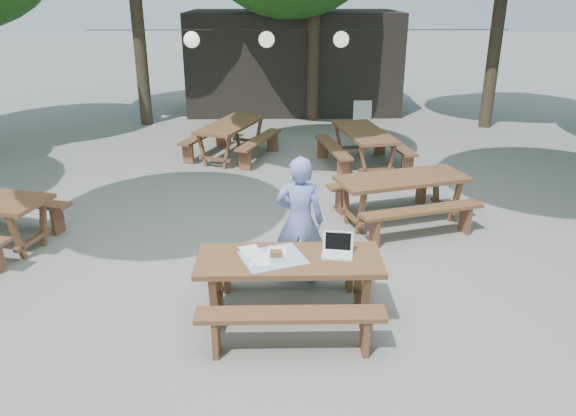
# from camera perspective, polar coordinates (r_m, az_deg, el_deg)

# --- Properties ---
(ground) EXTENTS (80.00, 80.00, 0.00)m
(ground) POSITION_cam_1_polar(r_m,az_deg,el_deg) (7.36, -1.12, -6.54)
(ground) COLOR slate
(ground) RESTS_ON ground
(pavilion) EXTENTS (6.00, 3.00, 2.80)m
(pavilion) POSITION_cam_1_polar(r_m,az_deg,el_deg) (17.12, 0.53, 14.72)
(pavilion) COLOR black
(pavilion) RESTS_ON ground
(main_picnic_table) EXTENTS (2.00, 1.58, 0.75)m
(main_picnic_table) POSITION_cam_1_polar(r_m,az_deg,el_deg) (6.24, 0.13, -8.05)
(main_picnic_table) COLOR #50381C
(main_picnic_table) RESTS_ON ground
(picnic_table_ne) EXTENTS (2.27, 2.05, 0.75)m
(picnic_table_ne) POSITION_cam_1_polar(r_m,az_deg,el_deg) (8.90, 11.38, 0.90)
(picnic_table_ne) COLOR #50381C
(picnic_table_ne) RESTS_ON ground
(picnic_table_far_w) EXTENTS (2.16, 2.35, 0.75)m
(picnic_table_far_w) POSITION_cam_1_polar(r_m,az_deg,el_deg) (12.21, -5.75, 6.91)
(picnic_table_far_w) COLOR #50381C
(picnic_table_far_w) RESTS_ON ground
(picnic_table_far_e) EXTENTS (1.90, 2.16, 0.75)m
(picnic_table_far_e) POSITION_cam_1_polar(r_m,az_deg,el_deg) (11.62, 7.67, 6.05)
(picnic_table_far_e) COLOR #50381C
(picnic_table_far_e) RESTS_ON ground
(woman) EXTENTS (0.65, 0.48, 1.63)m
(woman) POSITION_cam_1_polar(r_m,az_deg,el_deg) (6.84, 1.20, -1.29)
(woman) COLOR #7588D6
(woman) RESTS_ON ground
(plastic_chair) EXTENTS (0.44, 0.44, 0.90)m
(plastic_chair) POSITION_cam_1_polar(r_m,az_deg,el_deg) (13.79, 7.60, 7.99)
(plastic_chair) COLOR silver
(plastic_chair) RESTS_ON ground
(laptop) EXTENTS (0.37, 0.31, 0.24)m
(laptop) POSITION_cam_1_polar(r_m,az_deg,el_deg) (6.15, 5.06, -4.14)
(laptop) COLOR white
(laptop) RESTS_ON main_picnic_table
(tabletop_clutter) EXTENTS (0.80, 0.74, 0.08)m
(tabletop_clutter) POSITION_cam_1_polar(r_m,az_deg,el_deg) (6.07, -1.59, -4.95)
(tabletop_clutter) COLOR teal
(tabletop_clutter) RESTS_ON main_picnic_table
(paper_lanterns) EXTENTS (9.00, 0.34, 0.38)m
(paper_lanterns) POSITION_cam_1_polar(r_m,az_deg,el_deg) (12.53, -2.13, 16.75)
(paper_lanterns) COLOR black
(paper_lanterns) RESTS_ON ground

